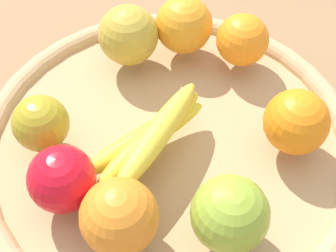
{
  "coord_description": "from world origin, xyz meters",
  "views": [
    {
      "loc": [
        -0.37,
        -0.02,
        0.53
      ],
      "look_at": [
        0.0,
        0.0,
        0.06
      ],
      "focal_mm": 54.73,
      "sensor_mm": 36.0,
      "label": 1
    }
  ],
  "objects_px": {
    "orange_2": "(297,125)",
    "apple_0": "(128,35)",
    "apple_2": "(230,214)",
    "orange_3": "(242,40)",
    "apple_1": "(62,179)",
    "banana_bunch": "(150,137)",
    "orange_1": "(184,25)",
    "orange_0": "(119,217)",
    "apple_3": "(41,123)"
  },
  "relations": [
    {
      "from": "orange_2",
      "to": "apple_0",
      "type": "height_order",
      "value": "apple_0"
    },
    {
      "from": "apple_2",
      "to": "orange_3",
      "type": "xyz_separation_m",
      "value": [
        0.26,
        -0.02,
        -0.01
      ]
    },
    {
      "from": "apple_1",
      "to": "banana_bunch",
      "type": "bearing_deg",
      "value": -52.92
    },
    {
      "from": "orange_1",
      "to": "apple_1",
      "type": "relative_size",
      "value": 1.06
    },
    {
      "from": "orange_0",
      "to": "banana_bunch",
      "type": "bearing_deg",
      "value": -11.27
    },
    {
      "from": "apple_0",
      "to": "orange_1",
      "type": "relative_size",
      "value": 1.03
    },
    {
      "from": "apple_2",
      "to": "orange_3",
      "type": "height_order",
      "value": "apple_2"
    },
    {
      "from": "orange_1",
      "to": "banana_bunch",
      "type": "bearing_deg",
      "value": 170.01
    },
    {
      "from": "orange_0",
      "to": "orange_3",
      "type": "bearing_deg",
      "value": -25.98
    },
    {
      "from": "orange_1",
      "to": "orange_3",
      "type": "xyz_separation_m",
      "value": [
        -0.02,
        -0.08,
        -0.0
      ]
    },
    {
      "from": "banana_bunch",
      "to": "orange_2",
      "type": "distance_m",
      "value": 0.17
    },
    {
      "from": "apple_0",
      "to": "apple_1",
      "type": "distance_m",
      "value": 0.22
    },
    {
      "from": "banana_bunch",
      "to": "orange_1",
      "type": "relative_size",
      "value": 2.2
    },
    {
      "from": "apple_3",
      "to": "banana_bunch",
      "type": "relative_size",
      "value": 0.39
    },
    {
      "from": "orange_3",
      "to": "orange_1",
      "type": "bearing_deg",
      "value": 75.15
    },
    {
      "from": "apple_2",
      "to": "orange_1",
      "type": "distance_m",
      "value": 0.28
    },
    {
      "from": "apple_0",
      "to": "orange_3",
      "type": "height_order",
      "value": "apple_0"
    },
    {
      "from": "orange_1",
      "to": "apple_3",
      "type": "bearing_deg",
      "value": 137.47
    },
    {
      "from": "orange_0",
      "to": "orange_2",
      "type": "distance_m",
      "value": 0.22
    },
    {
      "from": "apple_0",
      "to": "apple_1",
      "type": "height_order",
      "value": "apple_0"
    },
    {
      "from": "orange_2",
      "to": "apple_1",
      "type": "height_order",
      "value": "orange_2"
    },
    {
      "from": "orange_2",
      "to": "orange_1",
      "type": "relative_size",
      "value": 0.99
    },
    {
      "from": "apple_3",
      "to": "orange_0",
      "type": "xyz_separation_m",
      "value": [
        -0.12,
        -0.1,
        0.01
      ]
    },
    {
      "from": "orange_0",
      "to": "apple_0",
      "type": "height_order",
      "value": "same"
    },
    {
      "from": "orange_0",
      "to": "apple_0",
      "type": "distance_m",
      "value": 0.26
    },
    {
      "from": "orange_0",
      "to": "orange_1",
      "type": "height_order",
      "value": "orange_0"
    },
    {
      "from": "orange_0",
      "to": "banana_bunch",
      "type": "height_order",
      "value": "orange_0"
    },
    {
      "from": "orange_0",
      "to": "orange_2",
      "type": "xyz_separation_m",
      "value": [
        0.13,
        -0.19,
        -0.0
      ]
    },
    {
      "from": "apple_2",
      "to": "orange_3",
      "type": "bearing_deg",
      "value": -4.83
    },
    {
      "from": "apple_3",
      "to": "apple_0",
      "type": "height_order",
      "value": "apple_0"
    },
    {
      "from": "apple_2",
      "to": "apple_0",
      "type": "bearing_deg",
      "value": 26.48
    },
    {
      "from": "apple_3",
      "to": "apple_0",
      "type": "bearing_deg",
      "value": -30.43
    },
    {
      "from": "orange_0",
      "to": "banana_bunch",
      "type": "distance_m",
      "value": 0.11
    },
    {
      "from": "banana_bunch",
      "to": "apple_3",
      "type": "bearing_deg",
      "value": 85.88
    },
    {
      "from": "apple_2",
      "to": "orange_2",
      "type": "distance_m",
      "value": 0.14
    },
    {
      "from": "orange_0",
      "to": "orange_1",
      "type": "bearing_deg",
      "value": -10.48
    },
    {
      "from": "orange_1",
      "to": "orange_3",
      "type": "relative_size",
      "value": 1.11
    },
    {
      "from": "apple_3",
      "to": "orange_3",
      "type": "relative_size",
      "value": 0.96
    },
    {
      "from": "orange_1",
      "to": "orange_2",
      "type": "bearing_deg",
      "value": -140.67
    },
    {
      "from": "apple_0",
      "to": "apple_3",
      "type": "bearing_deg",
      "value": 149.57
    },
    {
      "from": "apple_2",
      "to": "apple_1",
      "type": "xyz_separation_m",
      "value": [
        0.03,
        0.17,
        -0.0
      ]
    },
    {
      "from": "banana_bunch",
      "to": "apple_1",
      "type": "bearing_deg",
      "value": 127.08
    },
    {
      "from": "orange_3",
      "to": "apple_1",
      "type": "height_order",
      "value": "apple_1"
    },
    {
      "from": "apple_2",
      "to": "orange_0",
      "type": "bearing_deg",
      "value": 94.59
    },
    {
      "from": "banana_bunch",
      "to": "apple_0",
      "type": "xyz_separation_m",
      "value": [
        0.15,
        0.04,
        0.01
      ]
    },
    {
      "from": "orange_0",
      "to": "banana_bunch",
      "type": "relative_size",
      "value": 0.47
    },
    {
      "from": "orange_0",
      "to": "orange_3",
      "type": "relative_size",
      "value": 1.15
    },
    {
      "from": "orange_0",
      "to": "apple_0",
      "type": "xyz_separation_m",
      "value": [
        0.26,
        0.02,
        -0.0
      ]
    },
    {
      "from": "banana_bunch",
      "to": "apple_1",
      "type": "xyz_separation_m",
      "value": [
        -0.07,
        0.09,
        0.01
      ]
    },
    {
      "from": "apple_1",
      "to": "orange_1",
      "type": "bearing_deg",
      "value": -25.76
    }
  ]
}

